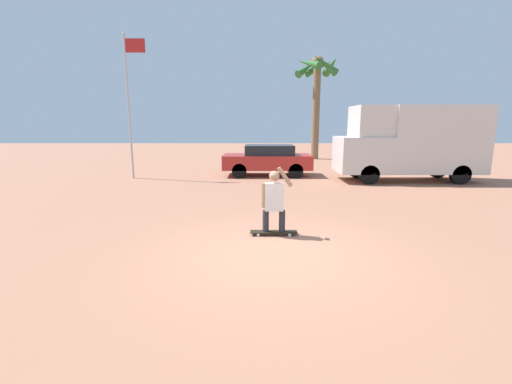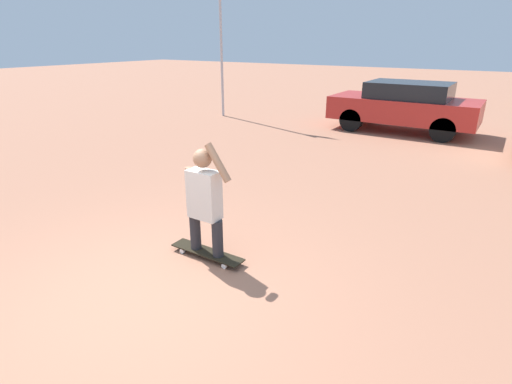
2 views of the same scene
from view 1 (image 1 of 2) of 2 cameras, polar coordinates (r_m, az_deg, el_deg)
ground_plane at (r=6.75m, az=3.00°, el=-10.18°), size 80.00×80.00×0.00m
skateboard at (r=7.79m, az=2.96°, el=-6.67°), size 1.06×0.23×0.09m
person_skateboarder at (r=7.59m, az=3.01°, el=-1.04°), size 0.69×0.23×1.47m
camper_van at (r=16.52m, az=24.47°, el=7.73°), size 6.13×2.10×3.25m
parked_car_red at (r=16.74m, az=1.92°, el=5.48°), size 4.24×1.89×1.49m
palm_tree_near_van at (r=25.57m, az=10.13°, el=17.76°), size 3.10×3.26×7.17m
flagpole at (r=16.83m, az=-20.32°, el=14.59°), size 0.96×0.12×6.39m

